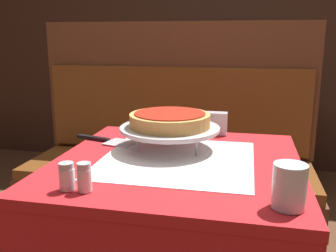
# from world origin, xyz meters

# --- Properties ---
(dining_table_front) EXTENTS (0.78, 0.78, 0.75)m
(dining_table_front) POSITION_xyz_m (0.00, 0.00, 0.65)
(dining_table_front) COLOR red
(dining_table_front) RESTS_ON ground_plane
(dining_table_rear) EXTENTS (0.63, 0.63, 0.75)m
(dining_table_rear) POSITION_xyz_m (0.33, 1.79, 0.64)
(dining_table_rear) COLOR #1E6B33
(dining_table_rear) RESTS_ON ground_plane
(booth_bench) EXTENTS (1.56, 0.54, 1.22)m
(booth_bench) POSITION_xyz_m (-0.19, 0.78, 0.34)
(booth_bench) COLOR brown
(booth_bench) RESTS_ON ground_plane
(back_wall_panel) EXTENTS (6.00, 0.04, 2.40)m
(back_wall_panel) POSITION_xyz_m (0.00, 2.17, 1.20)
(back_wall_panel) COLOR #3D2319
(back_wall_panel) RESTS_ON ground_plane
(pizza_pan_stand) EXTENTS (0.35, 0.35, 0.08)m
(pizza_pan_stand) POSITION_xyz_m (-0.05, 0.11, 0.82)
(pizza_pan_stand) COLOR #ADADB2
(pizza_pan_stand) RESTS_ON dining_table_front
(deep_dish_pizza) EXTENTS (0.28, 0.28, 0.05)m
(deep_dish_pizza) POSITION_xyz_m (-0.05, 0.11, 0.86)
(deep_dish_pizza) COLOR tan
(deep_dish_pizza) RESTS_ON pizza_pan_stand
(pizza_server) EXTENTS (0.26, 0.12, 0.01)m
(pizza_server) POSITION_xyz_m (-0.29, 0.15, 0.76)
(pizza_server) COLOR #BCBCC1
(pizza_server) RESTS_ON dining_table_front
(water_glass_near) EXTENTS (0.08, 0.08, 0.11)m
(water_glass_near) POSITION_xyz_m (0.32, -0.30, 0.80)
(water_glass_near) COLOR silver
(water_glass_near) RESTS_ON dining_table_front
(salt_shaker) EXTENTS (0.04, 0.04, 0.07)m
(salt_shaker) POSITION_xyz_m (-0.23, -0.31, 0.79)
(salt_shaker) COLOR silver
(salt_shaker) RESTS_ON dining_table_front
(pepper_shaker) EXTENTS (0.04, 0.04, 0.08)m
(pepper_shaker) POSITION_xyz_m (-0.18, -0.31, 0.79)
(pepper_shaker) COLOR silver
(pepper_shaker) RESTS_ON dining_table_front
(napkin_holder) EXTENTS (0.10, 0.05, 0.09)m
(napkin_holder) POSITION_xyz_m (0.09, 0.35, 0.80)
(napkin_holder) COLOR #B2B2B7
(napkin_holder) RESTS_ON dining_table_front
(condiment_caddy) EXTENTS (0.14, 0.14, 0.18)m
(condiment_caddy) POSITION_xyz_m (0.36, 1.84, 0.79)
(condiment_caddy) COLOR black
(condiment_caddy) RESTS_ON dining_table_rear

